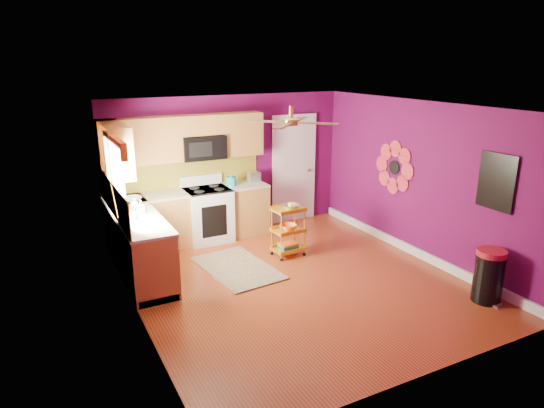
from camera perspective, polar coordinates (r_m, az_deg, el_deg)
ground at (r=7.15m, az=2.84°, el=-9.04°), size 5.00×5.00×0.00m
room_envelope at (r=6.62m, az=3.25°, el=3.84°), size 4.54×5.04×2.52m
lower_cabinets at (r=8.07m, az=-12.01°, el=-2.98°), size 2.81×2.31×0.94m
electric_range at (r=8.60m, az=-7.57°, el=-1.18°), size 0.76×0.66×1.13m
upper_cabinetry at (r=8.09m, az=-12.56°, el=7.04°), size 2.80×2.30×1.26m
left_window at (r=6.83m, az=-17.99°, el=4.33°), size 0.08×1.35×1.08m
panel_door at (r=9.48m, az=2.56°, el=4.04°), size 0.95×0.11×2.15m
right_wall_art at (r=7.75m, az=18.75°, el=3.44°), size 0.04×2.74×1.04m
ceiling_fan at (r=6.66m, az=2.26°, el=9.68°), size 1.01×1.01×0.26m
shag_rug at (r=7.55m, az=-4.08°, el=-7.51°), size 1.07×1.58×0.02m
rolling_cart at (r=7.87m, az=1.96°, el=-2.93°), size 0.52×0.39×0.90m
trash_can at (r=7.06m, az=24.13°, el=-7.72°), size 0.45×0.46×0.73m
teal_kettle at (r=8.63m, az=-4.80°, el=2.71°), size 0.18×0.18×0.21m
toaster at (r=8.88m, az=-2.14°, el=3.20°), size 0.22×0.15×0.18m
soap_bottle_a at (r=7.30m, az=-15.18°, el=-0.33°), size 0.09×0.09×0.20m
soap_bottle_b at (r=7.61m, az=-15.84°, el=0.14°), size 0.12×0.12×0.16m
counter_dish at (r=7.97m, az=-16.11°, el=0.56°), size 0.29×0.29×0.07m
counter_cup at (r=7.07m, az=-16.01°, el=-1.37°), size 0.12×0.12×0.10m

